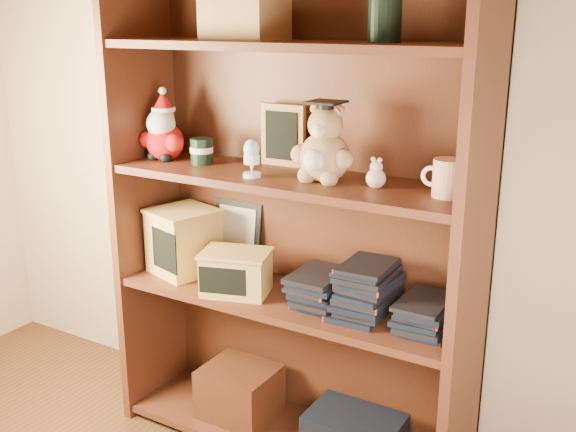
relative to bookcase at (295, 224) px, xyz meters
The scene contains 16 objects.
bookcase is the anchor object (origin of this frame).
shelf_lower 0.25m from the bookcase, 87.06° to the right, with size 1.14×0.33×0.02m.
shelf_upper 0.17m from the bookcase, 87.06° to the right, with size 1.14×0.33×0.02m.
santa_plush 0.55m from the bookcase, behind, with size 0.18×0.13×0.25m.
teachers_tin 0.40m from the bookcase, behind, with size 0.08×0.08×0.08m.
chalkboard_plaque 0.29m from the bookcase, 142.64° to the left, with size 0.16×0.08×0.20m.
egg_cup 0.28m from the bookcase, 122.51° to the right, with size 0.06×0.06×0.12m.
grad_teddy_bear 0.30m from the bookcase, 24.14° to the right, with size 0.20×0.17×0.24m.
pink_figurine 0.36m from the bookcase, ahead, with size 0.06×0.06×0.09m.
teacher_mug 0.55m from the bookcase, ahead, with size 0.12×0.08×0.10m.
certificate_frame 0.32m from the bookcase, 163.19° to the left, with size 0.19×0.05×0.24m.
treats_box 0.44m from the bookcase, behind, with size 0.26×0.26×0.23m.
pencils_box 0.25m from the bookcase, 143.01° to the right, with size 0.26×0.21×0.14m.
book_stack_left 0.22m from the bookcase, 23.05° to the right, with size 0.14×0.20×0.10m.
book_stack_mid 0.32m from the bookcase, 10.49° to the right, with size 0.14×0.20×0.16m.
book_stack_right 0.50m from the bookcase, ahead, with size 0.14×0.20×0.10m.
Camera 1 is at (1.10, -0.42, 1.41)m, focal length 42.00 mm.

